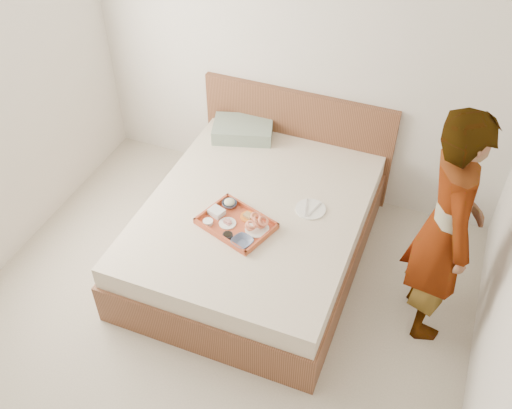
{
  "coord_description": "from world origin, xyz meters",
  "views": [
    {
      "loc": [
        1.21,
        -1.93,
        3.43
      ],
      "look_at": [
        0.09,
        0.9,
        0.65
      ],
      "focal_mm": 40.71,
      "sensor_mm": 36.0,
      "label": 1
    }
  ],
  "objects_px": {
    "bed": "(255,232)",
    "person": "(446,229)",
    "dinner_plate": "(311,209)",
    "tray": "(236,223)"
  },
  "relations": [
    {
      "from": "tray",
      "to": "person",
      "type": "bearing_deg",
      "value": 24.73
    },
    {
      "from": "tray",
      "to": "person",
      "type": "distance_m",
      "value": 1.42
    },
    {
      "from": "bed",
      "to": "person",
      "type": "relative_size",
      "value": 1.15
    },
    {
      "from": "bed",
      "to": "dinner_plate",
      "type": "height_order",
      "value": "dinner_plate"
    },
    {
      "from": "dinner_plate",
      "to": "person",
      "type": "height_order",
      "value": "person"
    },
    {
      "from": "bed",
      "to": "person",
      "type": "distance_m",
      "value": 1.46
    },
    {
      "from": "person",
      "to": "dinner_plate",
      "type": "bearing_deg",
      "value": 58.47
    },
    {
      "from": "dinner_plate",
      "to": "tray",
      "type": "bearing_deg",
      "value": -141.29
    },
    {
      "from": "bed",
      "to": "dinner_plate",
      "type": "xyz_separation_m",
      "value": [
        0.39,
        0.12,
        0.27
      ]
    },
    {
      "from": "bed",
      "to": "dinner_plate",
      "type": "bearing_deg",
      "value": 16.34
    }
  ]
}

